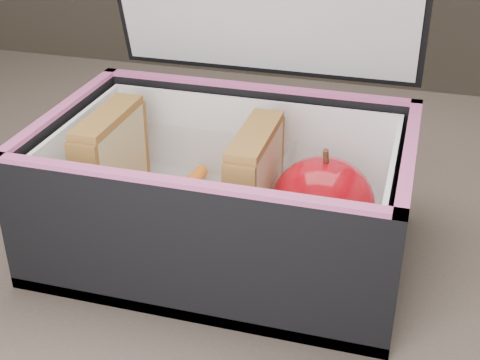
% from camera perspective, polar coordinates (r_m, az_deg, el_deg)
% --- Properties ---
extents(kitchen_table, '(1.20, 0.80, 0.75)m').
position_cam_1_polar(kitchen_table, '(0.67, -1.64, -10.23)').
color(kitchen_table, brown).
rests_on(kitchen_table, ground).
extents(lunch_bag, '(0.30, 0.25, 0.30)m').
position_cam_1_polar(lunch_bag, '(0.56, -1.15, -0.11)').
color(lunch_bag, black).
rests_on(lunch_bag, kitchen_table).
extents(plastic_tub, '(0.17, 0.12, 0.07)m').
position_cam_1_polar(plastic_tub, '(0.57, -4.93, -1.37)').
color(plastic_tub, white).
rests_on(plastic_tub, lunch_bag).
extents(sandwich_left, '(0.03, 0.09, 0.10)m').
position_cam_1_polar(sandwich_left, '(0.58, -10.84, 1.05)').
color(sandwich_left, tan).
rests_on(sandwich_left, plastic_tub).
extents(sandwich_right, '(0.03, 0.09, 0.10)m').
position_cam_1_polar(sandwich_right, '(0.54, 1.27, -0.65)').
color(sandwich_right, tan).
rests_on(sandwich_right, plastic_tub).
extents(carrot_sticks, '(0.05, 0.16, 0.03)m').
position_cam_1_polar(carrot_sticks, '(0.58, -4.76, -2.85)').
color(carrot_sticks, '#FB5618').
rests_on(carrot_sticks, plastic_tub).
extents(paper_napkin, '(0.09, 0.10, 0.01)m').
position_cam_1_polar(paper_napkin, '(0.56, 6.70, -5.80)').
color(paper_napkin, white).
rests_on(paper_napkin, lunch_bag).
extents(red_apple, '(0.10, 0.10, 0.09)m').
position_cam_1_polar(red_apple, '(0.54, 7.06, -2.08)').
color(red_apple, '#9C000E').
rests_on(red_apple, paper_napkin).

